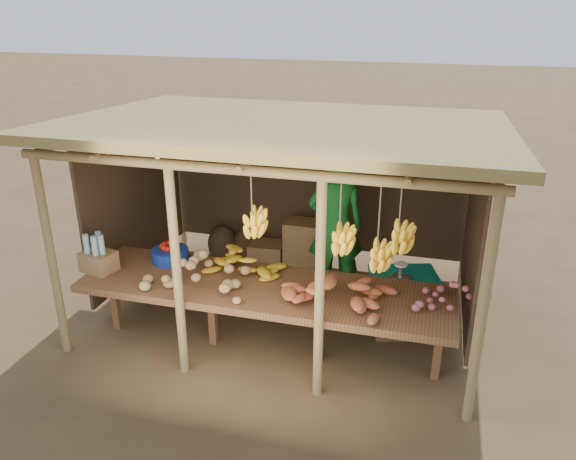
# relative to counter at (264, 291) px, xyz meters

# --- Properties ---
(ground) EXTENTS (60.00, 60.00, 0.00)m
(ground) POSITION_rel_counter_xyz_m (-0.00, 0.95, -0.74)
(ground) COLOR brown
(ground) RESTS_ON ground
(stall_structure) EXTENTS (4.70, 3.50, 2.43)m
(stall_structure) POSITION_rel_counter_xyz_m (0.08, 0.96, 1.18)
(stall_structure) COLOR olive
(stall_structure) RESTS_ON ground
(counter) EXTENTS (3.90, 1.05, 0.80)m
(counter) POSITION_rel_counter_xyz_m (0.00, 0.00, 0.00)
(counter) COLOR brown
(counter) RESTS_ON ground
(potato_heap) EXTENTS (1.16, 0.83, 0.37)m
(potato_heap) POSITION_rel_counter_xyz_m (-0.67, -0.16, 0.25)
(potato_heap) COLOR tan
(potato_heap) RESTS_ON counter
(sweet_potato_heap) EXTENTS (1.20, 0.88, 0.36)m
(sweet_potato_heap) POSITION_rel_counter_xyz_m (0.72, -0.16, 0.24)
(sweet_potato_heap) COLOR #B4562E
(sweet_potato_heap) RESTS_ON counter
(onion_heap) EXTENTS (0.87, 0.67, 0.35)m
(onion_heap) POSITION_rel_counter_xyz_m (1.90, 0.06, 0.24)
(onion_heap) COLOR #C25E62
(onion_heap) RESTS_ON counter
(banana_pile) EXTENTS (0.69, 0.44, 0.35)m
(banana_pile) POSITION_rel_counter_xyz_m (-0.32, 0.30, 0.24)
(banana_pile) COLOR gold
(banana_pile) RESTS_ON counter
(tomato_basin) EXTENTS (0.41, 0.41, 0.22)m
(tomato_basin) POSITION_rel_counter_xyz_m (-1.21, 0.30, 0.15)
(tomato_basin) COLOR navy
(tomato_basin) RESTS_ON counter
(bottle_box) EXTENTS (0.40, 0.34, 0.44)m
(bottle_box) POSITION_rel_counter_xyz_m (-1.85, -0.13, 0.23)
(bottle_box) COLOR olive
(bottle_box) RESTS_ON counter
(vendor) EXTENTS (0.80, 0.64, 1.92)m
(vendor) POSITION_rel_counter_xyz_m (0.48, 1.45, 0.22)
(vendor) COLOR #186C26
(vendor) RESTS_ON ground
(tarp_crate) EXTENTS (0.89, 0.82, 0.89)m
(tarp_crate) POSITION_rel_counter_xyz_m (1.39, 0.85, -0.37)
(tarp_crate) COLOR brown
(tarp_crate) RESTS_ON ground
(carton_stack) EXTENTS (1.00, 0.38, 0.76)m
(carton_stack) POSITION_rel_counter_xyz_m (-0.23, 1.93, -0.40)
(carton_stack) COLOR olive
(carton_stack) RESTS_ON ground
(burlap_sacks) EXTENTS (0.82, 0.43, 0.58)m
(burlap_sacks) POSITION_rel_counter_xyz_m (-1.14, 2.15, -0.49)
(burlap_sacks) COLOR #493322
(burlap_sacks) RESTS_ON ground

